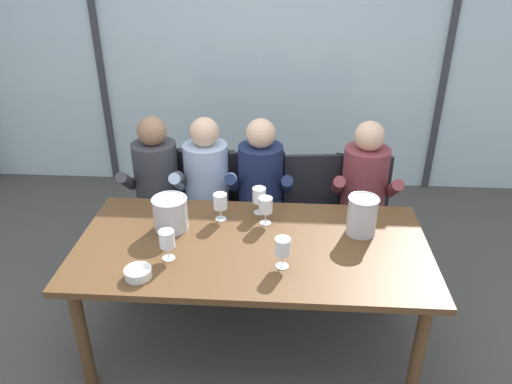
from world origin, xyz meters
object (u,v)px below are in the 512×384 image
person_charcoal_jacket (156,188)px  person_maroon_top (364,194)px  chair_right_of_center (313,206)px  wine_glass_by_left_taster (259,196)px  wine_glass_center_pour (283,248)px  chair_center (257,203)px  person_navy_polo (260,191)px  wine_glass_spare_empty (167,240)px  chair_near_curtain (164,198)px  ice_bucket_primary (170,213)px  person_pale_blue_shirt (206,189)px  wine_glass_near_bucket (266,206)px  wine_glass_by_right_taster (220,202)px  chair_left_of_center (208,201)px  ice_bucket_secondary (362,215)px  dining_table (252,255)px  chair_near_window_right (360,206)px  tasting_bowl (138,273)px

person_charcoal_jacket → person_maroon_top: 1.49m
chair_right_of_center → person_charcoal_jacket: 1.16m
wine_glass_by_left_taster → person_maroon_top: bearing=29.8°
wine_glass_center_pour → chair_center: bearing=100.3°
person_navy_polo → wine_glass_spare_empty: bearing=-115.6°
chair_near_curtain → chair_center: bearing=-6.0°
ice_bucket_primary → person_charcoal_jacket: bearing=112.4°
person_pale_blue_shirt → person_maroon_top: size_ratio=1.00×
person_charcoal_jacket → ice_bucket_primary: (0.26, -0.63, 0.17)m
wine_glass_near_bucket → wine_glass_by_right_taster: size_ratio=1.00×
ice_bucket_primary → wine_glass_near_bucket: size_ratio=1.21×
chair_left_of_center → person_navy_polo: size_ratio=0.73×
chair_center → person_navy_polo: bearing=-83.0°
chair_center → wine_glass_by_right_taster: bearing=-110.6°
person_maroon_top → wine_glass_near_bucket: bearing=-137.8°
ice_bucket_secondary → wine_glass_by_right_taster: ice_bucket_secondary is taller
person_navy_polo → ice_bucket_secondary: (0.63, -0.61, 0.18)m
wine_glass_near_bucket → wine_glass_center_pour: 0.45m
dining_table → chair_right_of_center: 0.98m
chair_near_window_right → ice_bucket_secondary: 0.83m
person_navy_polo → person_maroon_top: 0.74m
wine_glass_by_left_taster → wine_glass_spare_empty: size_ratio=1.00×
chair_near_window_right → wine_glass_by_left_taster: size_ratio=5.05×
chair_left_of_center → wine_glass_center_pour: size_ratio=5.05×
chair_near_curtain → wine_glass_center_pour: (0.92, -1.13, 0.35)m
ice_bucket_primary → person_navy_polo: bearing=51.9°
person_pale_blue_shirt → wine_glass_by_left_taster: person_pale_blue_shirt is taller
person_navy_polo → wine_glass_by_left_taster: (0.02, -0.41, 0.18)m
chair_left_of_center → wine_glass_center_pour: wine_glass_center_pour is taller
chair_center → chair_right_of_center: size_ratio=1.00×
chair_left_of_center → wine_glass_by_left_taster: 0.78m
wine_glass_by_left_taster → wine_glass_near_bucket: bearing=-69.7°
chair_near_curtain → person_maroon_top: 1.50m
person_navy_polo → wine_glass_by_left_taster: person_navy_polo is taller
chair_left_of_center → dining_table: bearing=-71.1°
chair_near_curtain → wine_glass_center_pour: bearing=-55.4°
ice_bucket_primary → wine_glass_center_pour: size_ratio=1.21×
wine_glass_spare_empty → chair_near_window_right: bearing=42.2°
tasting_bowl → person_maroon_top: bearing=40.5°
wine_glass_by_right_taster → wine_glass_spare_empty: size_ratio=1.00×
tasting_bowl → wine_glass_spare_empty: 0.23m
chair_left_of_center → chair_near_window_right: bearing=-5.3°
wine_glass_spare_empty → person_navy_polo: bearing=64.7°
chair_near_curtain → person_charcoal_jacket: person_charcoal_jacket is taller
chair_left_of_center → ice_bucket_secondary: 1.33m
dining_table → ice_bucket_secondary: ice_bucket_secondary is taller
chair_right_of_center → wine_glass_by_left_taster: wine_glass_by_left_taster is taller
person_charcoal_jacket → wine_glass_by_right_taster: bearing=-48.8°
person_maroon_top → ice_bucket_primary: size_ratio=5.67×
chair_left_of_center → person_pale_blue_shirt: size_ratio=0.73×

